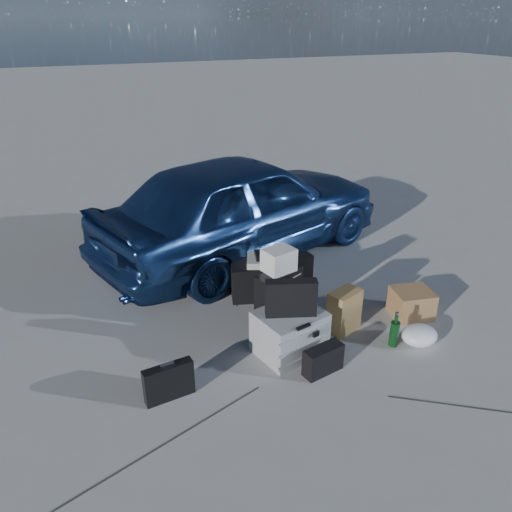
{
  "coord_description": "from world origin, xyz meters",
  "views": [
    {
      "loc": [
        -1.96,
        -3.14,
        2.75
      ],
      "look_at": [
        -0.21,
        0.85,
        0.63
      ],
      "focal_mm": 35.0,
      "sensor_mm": 36.0,
      "label": 1
    }
  ],
  "objects_px": {
    "car": "(244,206)",
    "suitcase_left": "(289,284)",
    "suitcase_right": "(279,299)",
    "duffel_bag": "(268,280)",
    "pelican_case": "(290,333)",
    "briefcase": "(169,382)",
    "green_bottle": "(395,330)",
    "cardboard_box": "(411,303)"
  },
  "relations": [
    {
      "from": "duffel_bag",
      "to": "suitcase_right",
      "type": "bearing_deg",
      "value": -87.07
    },
    {
      "from": "car",
      "to": "green_bottle",
      "type": "distance_m",
      "value": 2.47
    },
    {
      "from": "car",
      "to": "briefcase",
      "type": "distance_m",
      "value": 2.76
    },
    {
      "from": "briefcase",
      "to": "suitcase_left",
      "type": "bearing_deg",
      "value": 23.43
    },
    {
      "from": "suitcase_right",
      "to": "duffel_bag",
      "type": "relative_size",
      "value": 0.77
    },
    {
      "from": "suitcase_right",
      "to": "car",
      "type": "bearing_deg",
      "value": 56.28
    },
    {
      "from": "car",
      "to": "cardboard_box",
      "type": "xyz_separation_m",
      "value": [
        0.98,
        -2.02,
        -0.5
      ]
    },
    {
      "from": "suitcase_left",
      "to": "car",
      "type": "bearing_deg",
      "value": 82.29
    },
    {
      "from": "pelican_case",
      "to": "car",
      "type": "bearing_deg",
      "value": 66.75
    },
    {
      "from": "pelican_case",
      "to": "green_bottle",
      "type": "height_order",
      "value": "pelican_case"
    },
    {
      "from": "pelican_case",
      "to": "briefcase",
      "type": "height_order",
      "value": "pelican_case"
    },
    {
      "from": "suitcase_left",
      "to": "green_bottle",
      "type": "distance_m",
      "value": 1.13
    },
    {
      "from": "briefcase",
      "to": "cardboard_box",
      "type": "xyz_separation_m",
      "value": [
        2.53,
        0.2,
        -0.01
      ]
    },
    {
      "from": "car",
      "to": "cardboard_box",
      "type": "relative_size",
      "value": 10.05
    },
    {
      "from": "duffel_bag",
      "to": "green_bottle",
      "type": "relative_size",
      "value": 2.29
    },
    {
      "from": "suitcase_left",
      "to": "cardboard_box",
      "type": "relative_size",
      "value": 1.57
    },
    {
      "from": "suitcase_left",
      "to": "green_bottle",
      "type": "relative_size",
      "value": 1.75
    },
    {
      "from": "duffel_bag",
      "to": "car",
      "type": "bearing_deg",
      "value": 98.52
    },
    {
      "from": "briefcase",
      "to": "suitcase_left",
      "type": "xyz_separation_m",
      "value": [
        1.47,
        0.81,
        0.14
      ]
    },
    {
      "from": "green_bottle",
      "to": "pelican_case",
      "type": "bearing_deg",
      "value": 161.98
    },
    {
      "from": "duffel_bag",
      "to": "suitcase_left",
      "type": "bearing_deg",
      "value": -57.69
    },
    {
      "from": "suitcase_right",
      "to": "green_bottle",
      "type": "relative_size",
      "value": 1.77
    },
    {
      "from": "duffel_bag",
      "to": "briefcase",
      "type": "bearing_deg",
      "value": -122.81
    },
    {
      "from": "car",
      "to": "suitcase_right",
      "type": "xyz_separation_m",
      "value": [
        -0.32,
        -1.65,
        -0.34
      ]
    },
    {
      "from": "suitcase_left",
      "to": "duffel_bag",
      "type": "relative_size",
      "value": 0.76
    },
    {
      "from": "pelican_case",
      "to": "cardboard_box",
      "type": "distance_m",
      "value": 1.4
    },
    {
      "from": "car",
      "to": "pelican_case",
      "type": "relative_size",
      "value": 6.74
    },
    {
      "from": "duffel_bag",
      "to": "green_bottle",
      "type": "distance_m",
      "value": 1.45
    },
    {
      "from": "suitcase_right",
      "to": "green_bottle",
      "type": "xyz_separation_m",
      "value": [
        0.83,
        -0.71,
        -0.13
      ]
    },
    {
      "from": "suitcase_right",
      "to": "cardboard_box",
      "type": "relative_size",
      "value": 1.59
    },
    {
      "from": "pelican_case",
      "to": "green_bottle",
      "type": "relative_size",
      "value": 1.66
    },
    {
      "from": "suitcase_left",
      "to": "briefcase",
      "type": "bearing_deg",
      "value": -155.38
    },
    {
      "from": "car",
      "to": "suitcase_left",
      "type": "height_order",
      "value": "car"
    },
    {
      "from": "car",
      "to": "green_bottle",
      "type": "bearing_deg",
      "value": 174.74
    },
    {
      "from": "green_bottle",
      "to": "suitcase_left",
      "type": "bearing_deg",
      "value": 121.92
    },
    {
      "from": "car",
      "to": "duffel_bag",
      "type": "distance_m",
      "value": 1.19
    },
    {
      "from": "duffel_bag",
      "to": "cardboard_box",
      "type": "bearing_deg",
      "value": -21.6
    },
    {
      "from": "briefcase",
      "to": "green_bottle",
      "type": "xyz_separation_m",
      "value": [
        2.06,
        -0.14,
        0.01
      ]
    },
    {
      "from": "pelican_case",
      "to": "duffel_bag",
      "type": "bearing_deg",
      "value": 64.3
    },
    {
      "from": "suitcase_right",
      "to": "duffel_bag",
      "type": "xyz_separation_m",
      "value": [
        0.15,
        0.57,
        -0.11
      ]
    },
    {
      "from": "suitcase_left",
      "to": "suitcase_right",
      "type": "distance_m",
      "value": 0.33
    },
    {
      "from": "car",
      "to": "duffel_bag",
      "type": "xyz_separation_m",
      "value": [
        -0.17,
        -1.08,
        -0.45
      ]
    }
  ]
}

